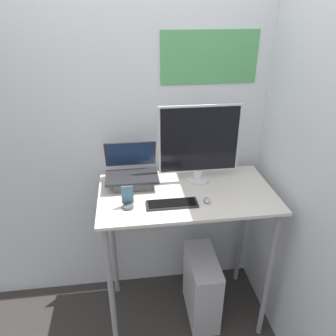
{
  "coord_description": "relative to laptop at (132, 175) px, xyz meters",
  "views": [
    {
      "loc": [
        -0.36,
        -1.45,
        2.14
      ],
      "look_at": [
        -0.12,
        0.31,
        1.25
      ],
      "focal_mm": 35.0,
      "sensor_mm": 36.0,
      "label": 1
    }
  ],
  "objects": [
    {
      "name": "wall_side_right",
      "position": [
        0.99,
        -0.45,
        0.16
      ],
      "size": [
        0.05,
        6.0,
        2.6
      ],
      "color": "silver",
      "rests_on": "ground_plane"
    },
    {
      "name": "wall_back",
      "position": [
        0.34,
        0.26,
        0.16
      ],
      "size": [
        6.0,
        0.06,
        2.6
      ],
      "color": "silver",
      "rests_on": "ground_plane"
    },
    {
      "name": "desk",
      "position": [
        0.34,
        -0.14,
        -0.24
      ],
      "size": [
        1.12,
        0.63,
        1.07
      ],
      "color": "beige",
      "rests_on": "ground_plane"
    },
    {
      "name": "keyboard",
      "position": [
        0.23,
        -0.28,
        -0.07
      ],
      "size": [
        0.31,
        0.11,
        0.02
      ],
      "color": "black",
      "rests_on": "desk"
    },
    {
      "name": "mouse",
      "position": [
        0.44,
        -0.27,
        -0.06
      ],
      "size": [
        0.04,
        0.06,
        0.03
      ],
      "color": "#99999E",
      "rests_on": "desk"
    },
    {
      "name": "monitor",
      "position": [
        0.44,
        -0.0,
        0.2
      ],
      "size": [
        0.53,
        0.15,
        0.53
      ],
      "color": "silver",
      "rests_on": "desk"
    },
    {
      "name": "laptop",
      "position": [
        0.0,
        0.0,
        0.0
      ],
      "size": [
        0.34,
        0.28,
        0.28
      ],
      "color": "#4C4C51",
      "rests_on": "desk"
    },
    {
      "name": "computer_tower",
      "position": [
        0.47,
        -0.18,
        -0.88
      ],
      "size": [
        0.2,
        0.44,
        0.53
      ],
      "color": "silver",
      "rests_on": "ground_plane"
    },
    {
      "name": "cell_phone",
      "position": [
        -0.03,
        -0.27,
        -0.03
      ],
      "size": [
        0.07,
        0.07,
        0.15
      ],
      "color": "#4C4C51",
      "rests_on": "desk"
    }
  ]
}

